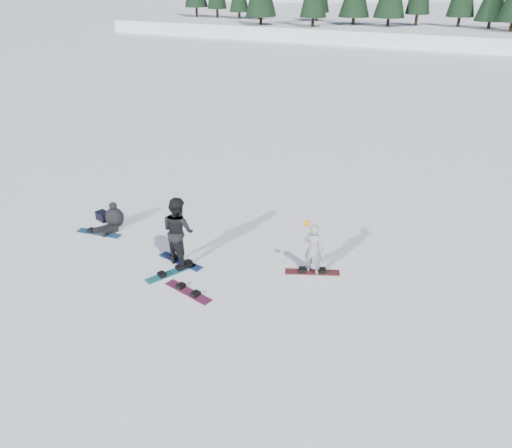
% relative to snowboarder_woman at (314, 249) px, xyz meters
% --- Properties ---
extents(ground, '(420.00, 420.00, 0.00)m').
position_rel_snowboarder_woman_xyz_m(ground, '(-1.48, -1.13, -0.76)').
color(ground, white).
rests_on(ground, ground).
extents(alpine_backdrop, '(412.50, 227.00, 53.20)m').
position_rel_snowboarder_woman_xyz_m(alpine_backdrop, '(-13.20, 188.04, -14.73)').
color(alpine_backdrop, white).
rests_on(alpine_backdrop, ground).
extents(snowboarder_woman, '(0.57, 0.41, 1.63)m').
position_rel_snowboarder_woman_xyz_m(snowboarder_woman, '(0.00, 0.00, 0.00)').
color(snowboarder_woman, '#ABACB1').
rests_on(snowboarder_woman, ground).
extents(snowboarder_man, '(1.17, 1.03, 2.01)m').
position_rel_snowboarder_woman_xyz_m(snowboarder_man, '(-3.59, -1.12, 0.24)').
color(snowboarder_man, black).
rests_on(snowboarder_man, ground).
extents(seated_rider, '(0.77, 1.12, 0.87)m').
position_rel_snowboarder_woman_xyz_m(seated_rider, '(-6.73, -0.24, -0.43)').
color(seated_rider, black).
rests_on(seated_rider, ground).
extents(gear_bag, '(0.52, 0.42, 0.30)m').
position_rel_snowboarder_woman_xyz_m(gear_bag, '(-7.43, 0.02, -0.61)').
color(gear_bag, black).
rests_on(gear_bag, ground).
extents(snowboard_woman, '(1.49, 0.84, 0.03)m').
position_rel_snowboarder_woman_xyz_m(snowboard_woman, '(0.00, 0.00, -0.75)').
color(snowboard_woman, maroon).
rests_on(snowboard_woman, ground).
extents(snowboard_man, '(1.53, 0.54, 0.03)m').
position_rel_snowboarder_woman_xyz_m(snowboard_man, '(-3.59, -1.12, -0.75)').
color(snowboard_man, navy).
rests_on(snowboard_man, ground).
extents(snowboard_loose_c, '(1.52, 0.48, 0.03)m').
position_rel_snowboarder_woman_xyz_m(snowboard_loose_c, '(-6.89, -0.80, -0.75)').
color(snowboard_loose_c, '#19558D').
rests_on(snowboard_loose_c, ground).
extents(snowboard_loose_b, '(1.52, 0.63, 0.03)m').
position_rel_snowboarder_woman_xyz_m(snowboard_loose_b, '(-2.56, -2.31, -0.75)').
color(snowboard_loose_b, maroon).
rests_on(snowboard_loose_b, ground).
extents(snowboard_loose_a, '(0.90, 1.47, 0.03)m').
position_rel_snowboarder_woman_xyz_m(snowboard_loose_a, '(-3.49, -1.74, -0.75)').
color(snowboard_loose_a, teal).
rests_on(snowboard_loose_a, ground).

